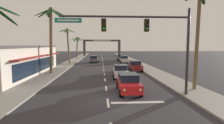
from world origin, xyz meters
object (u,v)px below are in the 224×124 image
object	(u,v)px
sedan_parked_far_kerb	(135,66)
palm_right_nearest	(198,20)
palm_left_farthest	(77,43)
town_gateway_arch	(102,45)
sedan_parked_nearest_kerb	(124,59)
sedan_lead_at_stop_bar	(128,83)
sedan_third_in_queue	(120,71)
sedan_oncoming_far	(94,59)
palm_left_third	(68,39)
palm_left_second	(51,30)
sedan_parked_mid_kerb	(121,57)
storefront_strip_left	(14,61)
traffic_signal_mast	(149,34)

from	to	relation	value
sedan_parked_far_kerb	palm_right_nearest	xyz separation A→B (m)	(3.18, -12.91, 5.67)
palm_left_farthest	town_gateway_arch	world-z (taller)	palm_left_farthest
sedan_parked_nearest_kerb	palm_left_farthest	size ratio (longest dim) A/B	0.66
sedan_lead_at_stop_bar	sedan_third_in_queue	size ratio (longest dim) A/B	0.99
sedan_lead_at_stop_bar	sedan_oncoming_far	xyz separation A→B (m)	(-4.05, 27.71, 0.00)
sedan_lead_at_stop_bar	palm_left_third	world-z (taller)	palm_left_third
sedan_third_in_queue	palm_right_nearest	xyz separation A→B (m)	(6.33, -6.90, 5.67)
sedan_lead_at_stop_bar	sedan_parked_far_kerb	distance (m)	13.60
sedan_parked_far_kerb	palm_left_second	bearing A→B (deg)	-170.27
sedan_parked_far_kerb	palm_left_second	size ratio (longest dim) A/B	0.46
sedan_parked_mid_kerb	palm_left_farthest	size ratio (longest dim) A/B	0.66
palm_left_second	palm_right_nearest	distance (m)	19.31
palm_right_nearest	sedan_oncoming_far	bearing A→B (deg)	110.90
sedan_third_in_queue	sedan_parked_mid_kerb	bearing A→B (deg)	83.31
sedan_parked_nearest_kerb	palm_right_nearest	world-z (taller)	palm_right_nearest
sedan_lead_at_stop_bar	town_gateway_arch	size ratio (longest dim) A/B	0.31
sedan_lead_at_stop_bar	town_gateway_arch	xyz separation A→B (m)	(-1.95, 54.27, 3.29)
sedan_parked_far_kerb	palm_left_farthest	bearing A→B (deg)	115.81
sedan_oncoming_far	palm_left_farthest	xyz separation A→B (m)	(-5.63, 12.21, 4.02)
storefront_strip_left	sedan_oncoming_far	bearing A→B (deg)	59.73
palm_left_third	palm_left_farthest	distance (m)	14.48
sedan_third_in_queue	sedan_parked_far_kerb	size ratio (longest dim) A/B	1.00
sedan_lead_at_stop_bar	palm_left_second	bearing A→B (deg)	131.25
traffic_signal_mast	storefront_strip_left	xyz separation A→B (m)	(-15.89, 11.29, -3.04)
palm_left_second	palm_left_third	xyz separation A→B (m)	(-0.22, 14.47, -0.70)
sedan_oncoming_far	palm_left_farthest	bearing A→B (deg)	114.76
sedan_parked_nearest_kerb	traffic_signal_mast	bearing A→B (deg)	-93.61
traffic_signal_mast	palm_left_second	distance (m)	16.74
sedan_oncoming_far	palm_left_second	distance (m)	18.48
sedan_oncoming_far	palm_left_third	xyz separation A→B (m)	(-5.82, -2.24, 4.85)
sedan_third_in_queue	palm_left_farthest	size ratio (longest dim) A/B	0.66
storefront_strip_left	sedan_parked_far_kerb	bearing A→B (deg)	11.02
sedan_parked_nearest_kerb	sedan_oncoming_far	bearing A→B (deg)	172.70
sedan_parked_mid_kerb	sedan_parked_far_kerb	world-z (taller)	same
sedan_third_in_queue	sedan_parked_mid_kerb	xyz separation A→B (m)	(3.03, 25.84, 0.00)
palm_left_third	palm_left_farthest	size ratio (longest dim) A/B	1.18
palm_left_second	town_gateway_arch	size ratio (longest dim) A/B	0.66
traffic_signal_mast	town_gateway_arch	world-z (taller)	traffic_signal_mast
sedan_oncoming_far	sedan_parked_mid_kerb	bearing A→B (deg)	36.58
sedan_oncoming_far	palm_left_farthest	distance (m)	14.04
palm_left_farthest	palm_left_second	bearing A→B (deg)	-89.93
town_gateway_arch	palm_left_farthest	bearing A→B (deg)	-118.33
palm_right_nearest	traffic_signal_mast	bearing A→B (deg)	-159.98
traffic_signal_mast	palm_right_nearest	bearing A→B (deg)	20.02
sedan_oncoming_far	storefront_strip_left	distance (m)	20.83
sedan_parked_far_kerb	sedan_parked_nearest_kerb	bearing A→B (deg)	90.37
palm_left_farthest	palm_left_third	bearing A→B (deg)	-90.75
palm_left_third	sedan_oncoming_far	bearing A→B (deg)	21.04
sedan_lead_at_stop_bar	sedan_parked_mid_kerb	xyz separation A→B (m)	(3.12, 33.03, 0.00)
traffic_signal_mast	storefront_strip_left	world-z (taller)	traffic_signal_mast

